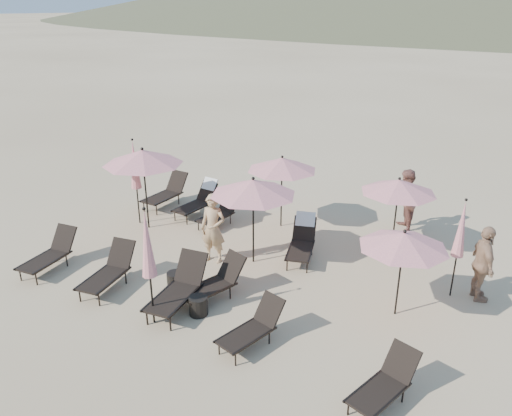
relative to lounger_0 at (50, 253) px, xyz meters
The scene contains 24 objects.
ground 5.05m from the lounger_0, ahead, with size 800.00×800.00×0.00m, color #D6BA8C.
lounger_0 is the anchor object (origin of this frame).
lounger_1 1.96m from the lounger_0, ahead, with size 0.92×1.76×0.96m.
lounger_2 4.50m from the lounger_0, 12.44° to the left, with size 1.08×1.74×0.93m.
lounger_3 3.93m from the lounger_0, ahead, with size 0.94×1.90×1.05m.
lounger_4 6.01m from the lounger_0, ahead, with size 0.91×1.57×0.85m.
lounger_5 8.74m from the lounger_0, ahead, with size 0.94×1.56×0.84m.
lounger_6 4.92m from the lounger_0, 93.58° to the left, with size 0.71×1.78×1.01m.
lounger_7 4.97m from the lounger_0, 77.54° to the left, with size 0.76×1.73×1.05m.
lounger_8 4.97m from the lounger_0, 64.70° to the left, with size 0.71×1.56×0.87m.
lounger_9 6.49m from the lounger_0, 36.44° to the left, with size 1.08×1.78×1.04m.
umbrella_open_0 3.69m from the lounger_0, 83.13° to the left, with size 2.33×2.33×2.51m.
umbrella_open_1 5.43m from the lounger_0, 34.75° to the left, with size 2.19×2.19×2.36m.
umbrella_open_2 8.63m from the lounger_0, 16.79° to the left, with size 1.88×1.88×2.02m.
umbrella_open_3 6.75m from the lounger_0, 54.71° to the left, with size 2.08×2.08×2.24m.
umbrella_open_4 9.14m from the lounger_0, 36.82° to the left, with size 1.99×1.99×2.14m.
umbrella_closed_0 4.09m from the lounger_0, ahead, with size 0.31×0.31×2.65m.
umbrella_closed_1 9.92m from the lounger_0, 23.07° to the left, with size 0.28×0.28×2.43m.
umbrella_closed_2 3.63m from the lounger_0, 91.55° to the left, with size 0.31×0.31×2.69m.
side_table_0 3.51m from the lounger_0, 12.87° to the left, with size 0.41×0.41×0.48m, color black.
side_table_1 4.47m from the lounger_0, ahead, with size 0.42×0.42×0.42m, color black.
beachgoer_a 4.17m from the lounger_0, 36.66° to the left, with size 0.68×0.44×1.86m, color tan.
beachgoer_b 9.94m from the lounger_0, 44.49° to the left, with size 0.91×0.71×1.88m, color #8F5749.
beachgoer_c 10.42m from the lounger_0, 22.70° to the left, with size 1.06×0.44×1.81m, color tan.
Camera 1 is at (5.22, -7.45, 6.27)m, focal length 35.00 mm.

